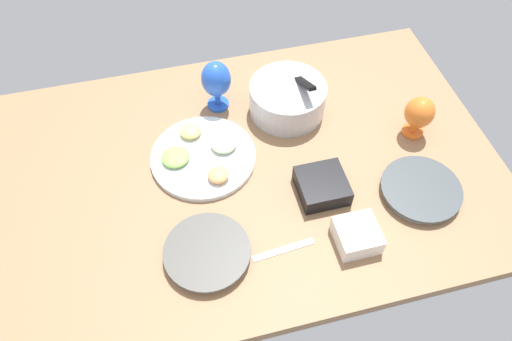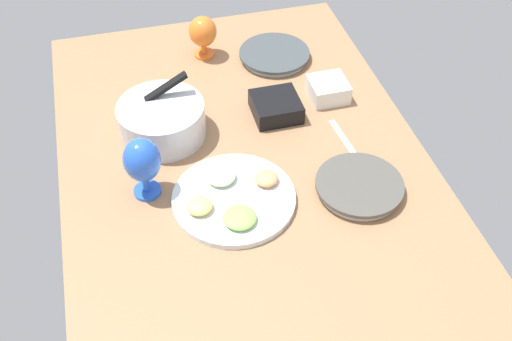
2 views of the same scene
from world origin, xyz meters
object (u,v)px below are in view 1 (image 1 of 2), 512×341
at_px(mixing_bowl, 288,98).
at_px(hurricane_glass_orange, 419,113).
at_px(hurricane_glass_blue, 216,80).
at_px(fruit_platter, 203,155).
at_px(square_bowl_black, 322,185).
at_px(dinner_plate_right, 421,190).
at_px(dinner_plate_left, 207,253).
at_px(square_bowl_white, 357,235).

bearing_deg(mixing_bowl, hurricane_glass_orange, -28.04).
height_order(hurricane_glass_orange, hurricane_glass_blue, hurricane_glass_blue).
height_order(fruit_platter, square_bowl_black, square_bowl_black).
xyz_separation_m(fruit_platter, hurricane_glass_orange, (0.69, -0.06, 0.08)).
bearing_deg(fruit_platter, dinner_plate_right, -25.40).
distance_m(dinner_plate_left, square_bowl_black, 0.39).
height_order(hurricane_glass_blue, square_bowl_white, hurricane_glass_blue).
bearing_deg(square_bowl_black, hurricane_glass_blue, 118.17).
xyz_separation_m(dinner_plate_right, mixing_bowl, (-0.29, 0.43, 0.04)).
height_order(fruit_platter, square_bowl_white, square_bowl_white).
bearing_deg(hurricane_glass_orange, square_bowl_white, -134.51).
bearing_deg(fruit_platter, hurricane_glass_blue, 66.93).
xyz_separation_m(hurricane_glass_orange, square_bowl_black, (-0.37, -0.15, -0.06)).
bearing_deg(mixing_bowl, hurricane_glass_blue, 160.74).
xyz_separation_m(dinner_plate_left, hurricane_glass_blue, (0.14, 0.56, 0.10)).
xyz_separation_m(hurricane_glass_blue, square_bowl_white, (0.27, -0.61, -0.08)).
xyz_separation_m(mixing_bowl, hurricane_glass_orange, (0.37, -0.20, 0.03)).
distance_m(dinner_plate_left, hurricane_glass_orange, 0.80).
relative_size(hurricane_glass_blue, square_bowl_black, 1.30).
xyz_separation_m(fruit_platter, hurricane_glass_blue, (0.09, 0.22, 0.10)).
distance_m(dinner_plate_right, square_bowl_white, 0.27).
xyz_separation_m(mixing_bowl, hurricane_glass_blue, (-0.22, 0.08, 0.06)).
distance_m(dinner_plate_left, hurricane_glass_blue, 0.58).
bearing_deg(square_bowl_black, mixing_bowl, 90.94).
relative_size(mixing_bowl, square_bowl_white, 2.20).
distance_m(hurricane_glass_blue, square_bowl_white, 0.67).
xyz_separation_m(dinner_plate_right, hurricane_glass_blue, (-0.52, 0.51, 0.10)).
relative_size(dinner_plate_right, fruit_platter, 0.73).
bearing_deg(square_bowl_black, hurricane_glass_orange, 22.35).
relative_size(square_bowl_white, square_bowl_black, 0.82).
distance_m(dinner_plate_right, mixing_bowl, 0.52).
relative_size(dinner_plate_left, hurricane_glass_blue, 1.30).
bearing_deg(dinner_plate_left, fruit_platter, 81.70).
bearing_deg(hurricane_glass_blue, square_bowl_black, -61.83).
distance_m(fruit_platter, square_bowl_black, 0.39).
relative_size(mixing_bowl, square_bowl_black, 1.80).
bearing_deg(mixing_bowl, square_bowl_black, -89.06).
bearing_deg(square_bowl_white, fruit_platter, 132.49).
xyz_separation_m(dinner_plate_left, square_bowl_black, (0.37, 0.13, 0.02)).
distance_m(hurricane_glass_orange, hurricane_glass_blue, 0.66).
distance_m(mixing_bowl, square_bowl_white, 0.54).
bearing_deg(hurricane_glass_orange, square_bowl_black, -157.65).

